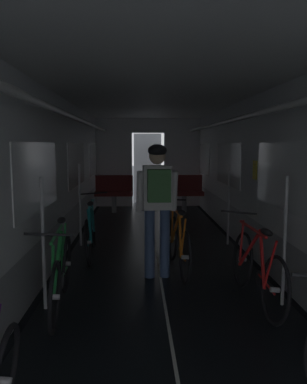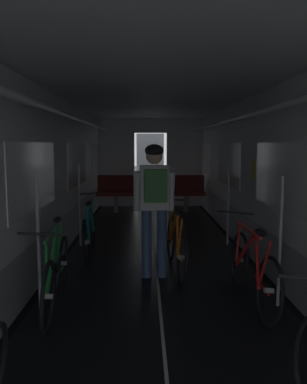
{
  "view_description": "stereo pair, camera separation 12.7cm",
  "coord_description": "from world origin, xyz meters",
  "views": [
    {
      "loc": [
        -0.28,
        -1.9,
        1.72
      ],
      "look_at": [
        0.0,
        5.26,
        0.85
      ],
      "focal_mm": 36.63,
      "sensor_mm": 36.0,
      "label": 1
    },
    {
      "loc": [
        -0.16,
        -1.91,
        1.72
      ],
      "look_at": [
        0.0,
        5.26,
        0.85
      ],
      "focal_mm": 36.63,
      "sensor_mm": 36.0,
      "label": 2
    }
  ],
  "objects": [
    {
      "name": "bicycle_red",
      "position": [
        1.0,
        2.17,
        0.38
      ],
      "size": [
        0.44,
        1.69,
        0.95
      ],
      "color": "black",
      "rests_on": "ground"
    },
    {
      "name": "bench_seat_far_right",
      "position": [
        0.9,
        8.07,
        0.57
      ],
      "size": [
        0.98,
        0.51,
        0.95
      ],
      "color": "gray",
      "rests_on": "ground"
    },
    {
      "name": "bicycle_teal",
      "position": [
        -1.03,
        4.09,
        0.38
      ],
      "size": [
        0.44,
        1.69,
        0.95
      ],
      "color": "black",
      "rests_on": "ground"
    },
    {
      "name": "train_car_shell",
      "position": [
        -0.0,
        3.6,
        1.7
      ],
      "size": [
        3.14,
        12.34,
        2.57
      ],
      "color": "black",
      "rests_on": "ground"
    },
    {
      "name": "bicycle_orange_in_aisle",
      "position": [
        0.26,
        3.3,
        0.38
      ],
      "size": [
        0.44,
        1.69,
        0.94
      ],
      "color": "black",
      "rests_on": "ground"
    },
    {
      "name": "bench_seat_far_left",
      "position": [
        -0.9,
        8.07,
        0.57
      ],
      "size": [
        0.98,
        0.51,
        0.95
      ],
      "color": "gray",
      "rests_on": "ground"
    },
    {
      "name": "bicycle_green",
      "position": [
        -1.09,
        2.09,
        0.38
      ],
      "size": [
        0.44,
        1.69,
        0.94
      ],
      "color": "black",
      "rests_on": "ground"
    },
    {
      "name": "person_cyclist_aisle",
      "position": [
        -0.04,
        3.03,
        1.07
      ],
      "size": [
        0.54,
        0.41,
        1.73
      ],
      "color": "#384C75",
      "rests_on": "ground"
    }
  ]
}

